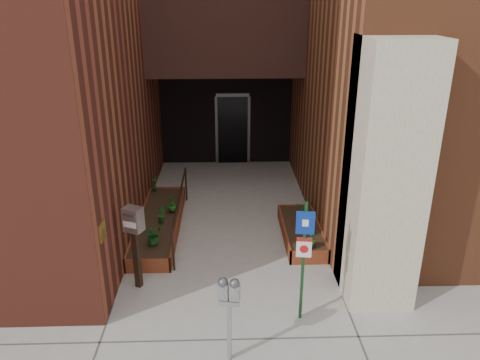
{
  "coord_description": "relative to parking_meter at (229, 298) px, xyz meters",
  "views": [
    {
      "loc": [
        -0.04,
        -6.79,
        4.95
      ],
      "look_at": [
        0.25,
        1.8,
        1.54
      ],
      "focal_mm": 35.0,
      "sensor_mm": 36.0,
      "label": 1
    }
  ],
  "objects": [
    {
      "name": "shrub_right_c",
      "position": [
        1.68,
        3.89,
        -0.58
      ],
      "size": [
        0.38,
        0.38,
        0.37
      ],
      "primitive_type": "imported",
      "rotation": [
        0.0,
        0.0,
        4.55
      ],
      "color": "#22621C",
      "rests_on": "planter_right"
    },
    {
      "name": "shrub_left_d",
      "position": [
        -1.84,
        5.67,
        -0.58
      ],
      "size": [
        0.24,
        0.24,
        0.36
      ],
      "primitive_type": "imported",
      "rotation": [
        0.0,
        0.0,
        5.01
      ],
      "color": "#1C5919",
      "rests_on": "planter_left"
    },
    {
      "name": "shrub_right_a",
      "position": [
        1.64,
        2.7,
        -0.58
      ],
      "size": [
        0.28,
        0.28,
        0.37
      ],
      "primitive_type": "imported",
      "rotation": [
        0.0,
        0.0,
        1.16
      ],
      "color": "#1B611D",
      "rests_on": "planter_right"
    },
    {
      "name": "shrub_left_b",
      "position": [
        -1.45,
        3.91,
        -0.59
      ],
      "size": [
        0.23,
        0.23,
        0.34
      ],
      "primitive_type": "imported",
      "rotation": [
        0.0,
        0.0,
        1.9
      ],
      "color": "#1C5719",
      "rests_on": "planter_left"
    },
    {
      "name": "payment_dropbox",
      "position": [
        -1.63,
        1.89,
        0.07
      ],
      "size": [
        0.38,
        0.34,
        1.58
      ],
      "color": "black",
      "rests_on": "ground"
    },
    {
      "name": "shrub_right_b",
      "position": [
        1.86,
        4.29,
        -0.61
      ],
      "size": [
        0.21,
        0.21,
        0.3
      ],
      "primitive_type": "imported",
      "rotation": [
        0.0,
        0.0,
        2.69
      ],
      "color": "#2D631C",
      "rests_on": "planter_right"
    },
    {
      "name": "ground",
      "position": [
        0.01,
        1.4,
        -1.06
      ],
      "size": [
        80.0,
        80.0,
        0.0
      ],
      "primitive_type": "plane",
      "color": "#9E9991",
      "rests_on": "ground"
    },
    {
      "name": "sign_post",
      "position": [
        1.17,
        0.89,
        0.22
      ],
      "size": [
        0.28,
        0.08,
        2.09
      ],
      "color": "#153A1A",
      "rests_on": "ground"
    },
    {
      "name": "handrail",
      "position": [
        -1.04,
        4.05,
        -0.32
      ],
      "size": [
        0.04,
        3.34,
        0.9
      ],
      "color": "black",
      "rests_on": "ground"
    },
    {
      "name": "shrub_left_a",
      "position": [
        -1.48,
        2.93,
        -0.57
      ],
      "size": [
        0.5,
        0.5,
        0.39
      ],
      "primitive_type": "imported",
      "rotation": [
        0.0,
        0.0,
        0.72
      ],
      "color": "#18551C",
      "rests_on": "planter_left"
    },
    {
      "name": "shrub_left_c",
      "position": [
        -1.27,
        4.43,
        -0.57
      ],
      "size": [
        0.29,
        0.29,
        0.39
      ],
      "primitive_type": "imported",
      "rotation": [
        0.0,
        0.0,
        3.63
      ],
      "color": "#1B601B",
      "rests_on": "planter_left"
    },
    {
      "name": "planter_right",
      "position": [
        1.61,
        3.6,
        -0.93
      ],
      "size": [
        0.8,
        2.2,
        0.3
      ],
      "color": "maroon",
      "rests_on": "ground"
    },
    {
      "name": "planter_left",
      "position": [
        -1.54,
        4.1,
        -0.93
      ],
      "size": [
        0.9,
        3.6,
        0.3
      ],
      "color": "maroon",
      "rests_on": "ground"
    },
    {
      "name": "parking_meter",
      "position": [
        0.0,
        0.0,
        0.0
      ],
      "size": [
        0.32,
        0.17,
        1.37
      ],
      "color": "#98979A",
      "rests_on": "ground"
    }
  ]
}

